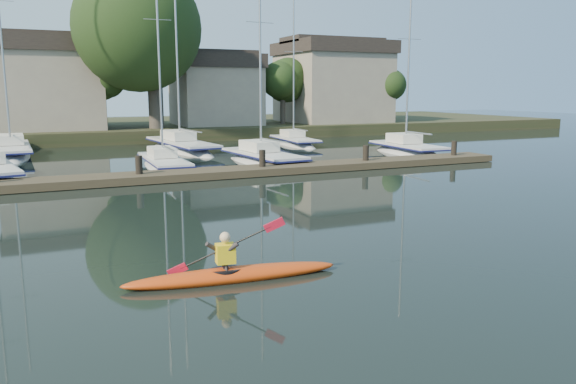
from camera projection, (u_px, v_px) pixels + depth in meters
name	position (u px, v px, depth m)	size (l,w,h in m)	color
ground	(357.00, 256.00, 14.14)	(160.00, 160.00, 0.00)	black
kayak	(232.00, 272.00, 12.34)	(4.86, 1.25, 1.54)	#BA3A0E
dock	(204.00, 174.00, 26.66)	(34.00, 2.00, 1.80)	#473B29
sailboat_2	(164.00, 171.00, 30.14)	(2.03, 8.04, 13.24)	silver
sailboat_3	(263.00, 167.00, 31.94)	(3.02, 8.55, 13.50)	silver
sailboat_4	(407.00, 157.00, 36.72)	(2.59, 7.61, 12.78)	silver
sailboat_5	(12.00, 159.00, 35.59)	(2.69, 9.93, 16.30)	silver
sailboat_6	(182.00, 154.00, 38.66)	(3.48, 11.29, 17.66)	silver
sailboat_7	(294.00, 147.00, 42.53)	(2.41, 7.54, 11.99)	silver
shore	(140.00, 100.00, 50.35)	(90.00, 25.25, 12.75)	black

